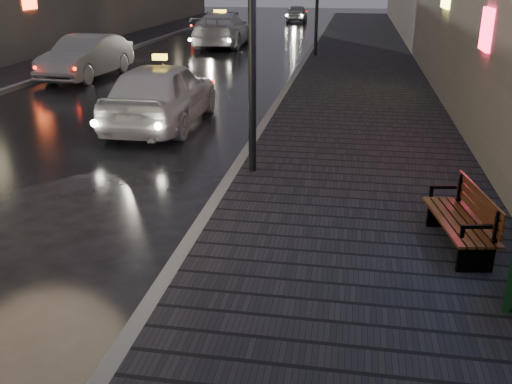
# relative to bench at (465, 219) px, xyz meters

# --- Properties ---
(sidewalk) EXTENTS (4.60, 58.00, 0.15)m
(sidewalk) POSITION_rel_bench_xyz_m (-1.30, 17.66, -0.49)
(sidewalk) COLOR black
(sidewalk) RESTS_ON ground
(curb) EXTENTS (0.20, 58.00, 0.15)m
(curb) POSITION_rel_bench_xyz_m (-3.70, 17.66, -0.49)
(curb) COLOR slate
(curb) RESTS_ON ground
(sidewalk_far) EXTENTS (2.40, 58.00, 0.15)m
(sidewalk_far) POSITION_rel_bench_xyz_m (-13.90, 17.66, -0.49)
(sidewalk_far) COLOR black
(sidewalk_far) RESTS_ON ground
(curb_far) EXTENTS (0.20, 58.00, 0.15)m
(curb_far) POSITION_rel_bench_xyz_m (-12.60, 17.66, -0.49)
(curb_far) COLOR slate
(curb_far) RESTS_ON ground
(bench) EXTENTS (0.81, 1.69, 0.83)m
(bench) POSITION_rel_bench_xyz_m (0.00, 0.00, 0.00)
(bench) COLOR black
(bench) RESTS_ON sidewalk
(taxi_near) EXTENTS (1.98, 4.81, 1.63)m
(taxi_near) POSITION_rel_bench_xyz_m (-6.27, 6.18, 0.25)
(taxi_near) COLOR silver
(taxi_near) RESTS_ON ground
(car_left_mid) EXTENTS (1.90, 4.68, 1.51)m
(car_left_mid) POSITION_rel_bench_xyz_m (-11.21, 12.38, 0.19)
(car_left_mid) COLOR gray
(car_left_mid) RESTS_ON ground
(taxi_mid) EXTENTS (2.46, 5.83, 1.68)m
(taxi_mid) POSITION_rel_bench_xyz_m (-8.40, 22.38, 0.27)
(taxi_mid) COLOR silver
(taxi_mid) RESTS_ON ground
(taxi_far) EXTENTS (2.54, 4.86, 1.31)m
(taxi_far) POSITION_rel_bench_xyz_m (-10.17, 28.41, 0.09)
(taxi_far) COLOR silver
(taxi_far) RESTS_ON ground
(car_far) EXTENTS (1.70, 3.83, 1.28)m
(car_far) POSITION_rel_bench_xyz_m (-6.20, 38.15, 0.07)
(car_far) COLOR gray
(car_far) RESTS_ON ground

